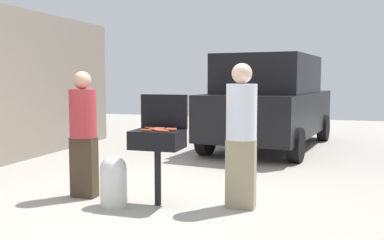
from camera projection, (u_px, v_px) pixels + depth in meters
ground_plane at (141, 201)px, 5.48m from camera, size 24.00×24.00×0.00m
bbq_grill at (158, 142)px, 5.24m from camera, size 0.60×0.44×0.91m
grill_lid_open at (164, 111)px, 5.42m from camera, size 0.60×0.05×0.42m
hot_dog_0 at (171, 129)px, 5.22m from camera, size 0.13×0.03×0.03m
hot_dog_1 at (159, 130)px, 5.14m from camera, size 0.13×0.03×0.03m
hot_dog_2 at (154, 129)px, 5.21m from camera, size 0.13×0.04×0.03m
hot_dog_3 at (160, 128)px, 5.34m from camera, size 0.13×0.03×0.03m
hot_dog_4 at (171, 129)px, 5.27m from camera, size 0.13×0.03×0.03m
hot_dog_5 at (171, 130)px, 5.17m from camera, size 0.13×0.04×0.03m
hot_dog_6 at (146, 130)px, 5.13m from camera, size 0.13×0.03×0.03m
hot_dog_7 at (160, 130)px, 5.10m from camera, size 0.13×0.03×0.03m
hot_dog_8 at (158, 129)px, 5.24m from camera, size 0.13×0.03×0.03m
hot_dog_9 at (160, 129)px, 5.27m from camera, size 0.13×0.03×0.03m
hot_dog_10 at (150, 128)px, 5.35m from camera, size 0.13×0.04×0.03m
hot_dog_11 at (163, 131)px, 5.05m from camera, size 0.13×0.03×0.03m
propane_tank at (114, 180)px, 5.25m from camera, size 0.32×0.32×0.62m
person_left at (83, 130)px, 5.60m from camera, size 0.34×0.34×1.62m
person_right at (241, 130)px, 5.13m from camera, size 0.36×0.36×1.71m
parked_minivan at (270, 101)px, 9.63m from camera, size 2.53×4.62×2.02m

